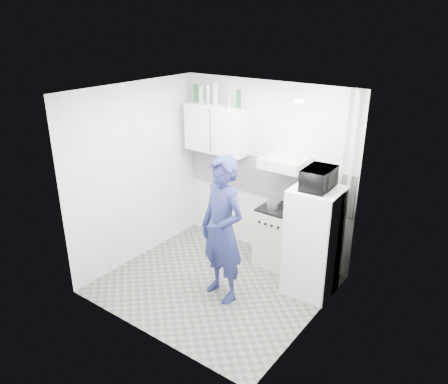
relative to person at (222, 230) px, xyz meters
The scene contains 23 objects.
floor 0.98m from the person, 151.18° to the left, with size 2.80×2.80×0.00m, color #67675D.
ceiling 1.67m from the person, 151.18° to the left, with size 2.80×2.80×0.00m, color white.
wall_back 1.44m from the person, 99.44° to the left, with size 2.80×2.80×0.00m, color white.
wall_left 1.67m from the person, behind, with size 2.60×2.60×0.00m, color white.
wall_right 1.23m from the person, ahead, with size 2.60×2.60×0.00m, color white.
person is the anchor object (origin of this frame).
stove 1.25m from the person, 81.55° to the left, with size 0.54×0.54×0.86m, color beige.
fridge 1.19m from the person, 41.88° to the left, with size 0.60×0.60×1.45m, color white.
stove_top 1.14m from the person, 81.55° to the left, with size 0.52×0.52×0.03m, color black.
saucepan 1.07m from the person, 84.36° to the left, with size 0.19×0.19×0.11m, color silver.
microwave 1.33m from the person, 41.88° to the left, with size 0.32×0.48×0.26m, color black.
bottle_a 2.30m from the person, 139.09° to the left, with size 0.06×0.06×0.27m, color #144C1E.
bottle_b 2.23m from the person, 136.72° to the left, with size 0.06×0.06×0.25m, color #B2B7BC.
bottle_c 2.17m from the person, 133.70° to the left, with size 0.07×0.07×0.28m, color silver.
bottle_d 2.12m from the person, 130.09° to the left, with size 0.08×0.08×0.34m, color #B2B7BC.
canister_b 1.96m from the person, 122.47° to the left, with size 0.09×0.09×0.18m, color silver.
bottle_e 1.93m from the person, 116.63° to the left, with size 0.06×0.06×0.26m, color #144C1E.
upper_cabinet 1.79m from the person, 129.18° to the left, with size 1.00×0.35×0.70m, color white.
range_hood 1.31m from the person, 78.88° to the left, with size 0.60×0.50×0.14m, color beige.
backsplash 1.40m from the person, 99.54° to the left, with size 2.74×0.03×0.60m, color white.
pipe_a 1.72m from the person, 50.42° to the left, with size 0.05×0.05×2.60m, color beige.
pipe_b 1.65m from the person, 53.72° to the left, with size 0.04×0.04×2.60m, color beige.
ceiling_spot_fixture 1.83m from the person, 22.91° to the left, with size 0.10×0.10×0.02m, color white.
Camera 1 is at (3.11, -4.00, 3.40)m, focal length 35.00 mm.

